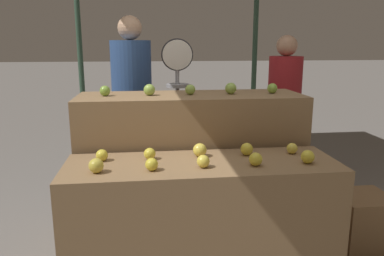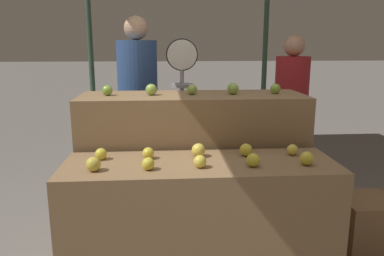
{
  "view_description": "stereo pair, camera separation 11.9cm",
  "coord_description": "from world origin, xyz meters",
  "views": [
    {
      "loc": [
        -0.33,
        -2.17,
        1.47
      ],
      "look_at": [
        -0.03,
        0.3,
        0.91
      ],
      "focal_mm": 35.0,
      "sensor_mm": 36.0,
      "label": 1
    },
    {
      "loc": [
        -0.21,
        -2.18,
        1.47
      ],
      "look_at": [
        -0.03,
        0.3,
        0.91
      ],
      "focal_mm": 35.0,
      "sensor_mm": 36.0,
      "label": 2
    }
  ],
  "objects": [
    {
      "name": "apple_front_1",
      "position": [
        -0.31,
        -0.12,
        0.79
      ],
      "size": [
        0.07,
        0.07,
        0.07
      ],
      "primitive_type": "sphere",
      "color": "gold",
      "rests_on": "display_counter_front"
    },
    {
      "name": "apple_front_5",
      "position": [
        -0.62,
        0.1,
        0.79
      ],
      "size": [
        0.07,
        0.07,
        0.07
      ],
      "primitive_type": "sphere",
      "color": "gold",
      "rests_on": "display_counter_front"
    },
    {
      "name": "apple_front_2",
      "position": [
        -0.01,
        -0.1,
        0.79
      ],
      "size": [
        0.08,
        0.08,
        0.08
      ],
      "primitive_type": "sphere",
      "color": "yellow",
      "rests_on": "display_counter_front"
    },
    {
      "name": "apple_front_6",
      "position": [
        -0.32,
        0.1,
        0.79
      ],
      "size": [
        0.07,
        0.07,
        0.07
      ],
      "primitive_type": "sphere",
      "color": "gold",
      "rests_on": "display_counter_front"
    },
    {
      "name": "apple_front_3",
      "position": [
        0.3,
        -0.1,
        0.8
      ],
      "size": [
        0.08,
        0.08,
        0.08
      ],
      "primitive_type": "sphere",
      "color": "gold",
      "rests_on": "display_counter_front"
    },
    {
      "name": "person_vendor_at_scale",
      "position": [
        -0.47,
        1.48,
        0.99
      ],
      "size": [
        0.42,
        0.42,
        1.72
      ],
      "rotation": [
        0.0,
        0.0,
        3.04
      ],
      "color": "#2D2D38",
      "rests_on": "ground_plane"
    },
    {
      "name": "apple_front_7",
      "position": [
        -0.0,
        0.12,
        0.8
      ],
      "size": [
        0.09,
        0.09,
        0.09
      ],
      "primitive_type": "sphere",
      "color": "yellow",
      "rests_on": "display_counter_front"
    },
    {
      "name": "apple_back_2",
      "position": [
        -0.01,
        0.59,
        1.13
      ],
      "size": [
        0.08,
        0.08,
        0.08
      ],
      "primitive_type": "sphere",
      "color": "#8EB247",
      "rests_on": "display_counter_back"
    },
    {
      "name": "wooden_crate_side",
      "position": [
        1.23,
        0.22,
        0.19
      ],
      "size": [
        0.38,
        0.38,
        0.38
      ],
      "primitive_type": "cube",
      "color": "olive",
      "rests_on": "ground_plane"
    },
    {
      "name": "apple_back_1",
      "position": [
        -0.31,
        0.59,
        1.14
      ],
      "size": [
        0.08,
        0.08,
        0.08
      ],
      "primitive_type": "sphere",
      "color": "#8EB247",
      "rests_on": "display_counter_back"
    },
    {
      "name": "apple_front_0",
      "position": [
        -0.62,
        -0.12,
        0.8
      ],
      "size": [
        0.08,
        0.08,
        0.08
      ],
      "primitive_type": "sphere",
      "color": "gold",
      "rests_on": "display_counter_front"
    },
    {
      "name": "apple_front_9",
      "position": [
        0.62,
        0.11,
        0.79
      ],
      "size": [
        0.07,
        0.07,
        0.07
      ],
      "primitive_type": "sphere",
      "color": "yellow",
      "rests_on": "display_counter_front"
    },
    {
      "name": "person_customer_left",
      "position": [
        1.04,
        1.4,
        0.89
      ],
      "size": [
        0.33,
        0.33,
        1.55
      ],
      "rotation": [
        0.0,
        0.0,
        3.13
      ],
      "color": "#2D2D38",
      "rests_on": "ground_plane"
    },
    {
      "name": "apple_back_3",
      "position": [
        0.3,
        0.59,
        1.14
      ],
      "size": [
        0.09,
        0.09,
        0.09
      ],
      "primitive_type": "sphere",
      "color": "#8EB247",
      "rests_on": "display_counter_back"
    },
    {
      "name": "apple_back_4",
      "position": [
        0.63,
        0.6,
        1.13
      ],
      "size": [
        0.08,
        0.08,
        0.08
      ],
      "primitive_type": "sphere",
      "color": "#84AD3D",
      "rests_on": "display_counter_back"
    },
    {
      "name": "display_counter_front",
      "position": [
        0.0,
        0.0,
        0.38
      ],
      "size": [
        1.68,
        0.55,
        0.76
      ],
      "primitive_type": "cube",
      "color": "olive",
      "rests_on": "ground_plane"
    },
    {
      "name": "apple_back_0",
      "position": [
        -0.63,
        0.6,
        1.13
      ],
      "size": [
        0.08,
        0.08,
        0.08
      ],
      "primitive_type": "sphere",
      "color": "#7AA338",
      "rests_on": "display_counter_back"
    },
    {
      "name": "apple_front_8",
      "position": [
        0.31,
        0.11,
        0.8
      ],
      "size": [
        0.08,
        0.08,
        0.08
      ],
      "primitive_type": "sphere",
      "color": "gold",
      "rests_on": "display_counter_front"
    },
    {
      "name": "display_counter_back",
      "position": [
        0.0,
        0.6,
        0.55
      ],
      "size": [
        1.68,
        0.55,
        1.09
      ],
      "primitive_type": "cube",
      "color": "olive",
      "rests_on": "ground_plane"
    },
    {
      "name": "apple_front_4",
      "position": [
        0.63,
        -0.1,
        0.8
      ],
      "size": [
        0.08,
        0.08,
        0.08
      ],
      "primitive_type": "sphere",
      "color": "gold",
      "rests_on": "display_counter_front"
    },
    {
      "name": "produce_scale",
      "position": [
        -0.05,
        1.18,
        1.1
      ],
      "size": [
        0.28,
        0.2,
        1.51
      ],
      "color": "#99999E",
      "rests_on": "ground_plane"
    }
  ]
}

